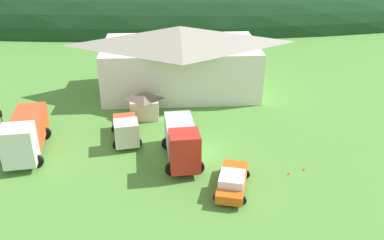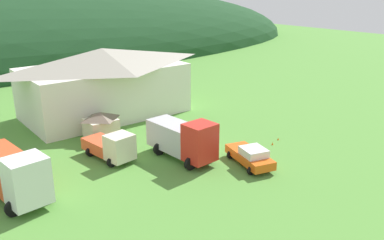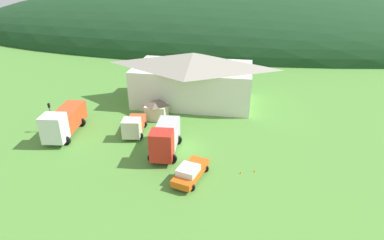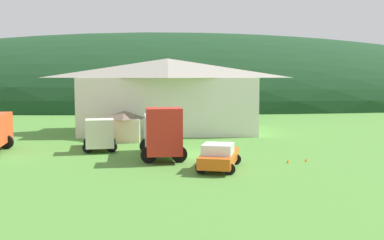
% 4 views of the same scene
% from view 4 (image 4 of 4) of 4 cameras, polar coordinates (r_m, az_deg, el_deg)
% --- Properties ---
extents(ground_plane, '(200.00, 200.00, 0.00)m').
position_cam_4_polar(ground_plane, '(35.10, -1.38, -4.17)').
color(ground_plane, '#518C38').
extents(forested_hill_backdrop, '(162.18, 60.00, 29.02)m').
position_cam_4_polar(forested_hill_backdrop, '(99.68, -2.55, 2.03)').
color(forested_hill_backdrop, '#193D1E').
rests_on(forested_hill_backdrop, ground).
extents(depot_building, '(18.53, 10.48, 7.57)m').
position_cam_4_polar(depot_building, '(48.88, -2.94, 3.12)').
color(depot_building, white).
rests_on(depot_building, ground).
extents(play_shed_cream, '(3.00, 2.71, 2.72)m').
position_cam_4_polar(play_shed_cream, '(42.37, -8.14, -0.66)').
color(play_shed_cream, beige).
rests_on(play_shed_cream, ground).
extents(light_truck_cream, '(3.00, 5.47, 2.54)m').
position_cam_4_polar(light_truck_cream, '(37.58, -11.06, -1.75)').
color(light_truck_cream, beige).
rests_on(light_truck_cream, ground).
extents(crane_truck_red, '(3.42, 6.92, 3.68)m').
position_cam_4_polar(crane_truck_red, '(33.59, -3.63, -1.39)').
color(crane_truck_red, red).
rests_on(crane_truck_red, ground).
extents(service_pickup_orange, '(3.19, 5.29, 1.66)m').
position_cam_4_polar(service_pickup_orange, '(29.56, 3.26, -4.36)').
color(service_pickup_orange, '#E05915').
rests_on(service_pickup_orange, ground).
extents(traffic_cone_near_pickup, '(0.36, 0.36, 0.47)m').
position_cam_4_polar(traffic_cone_near_pickup, '(33.19, 13.58, -4.88)').
color(traffic_cone_near_pickup, orange).
rests_on(traffic_cone_near_pickup, ground).
extents(traffic_cone_mid_row, '(0.36, 0.36, 0.51)m').
position_cam_4_polar(traffic_cone_mid_row, '(32.35, 11.48, -5.10)').
color(traffic_cone_mid_row, orange).
rests_on(traffic_cone_mid_row, ground).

